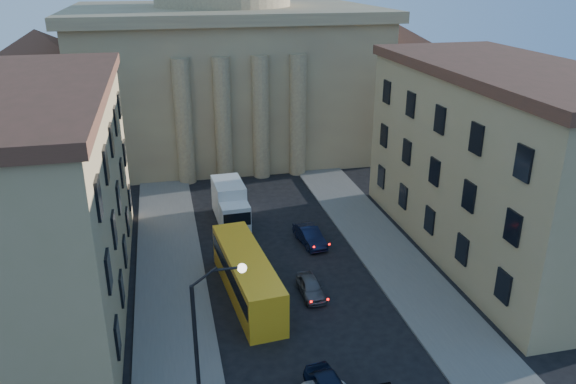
# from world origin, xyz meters

# --- Properties ---
(sidewalk_left) EXTENTS (5.00, 60.00, 0.15)m
(sidewalk_left) POSITION_xyz_m (-8.50, 18.00, 0.07)
(sidewalk_left) COLOR #5D5A55
(sidewalk_left) RESTS_ON ground
(sidewalk_right) EXTENTS (5.00, 60.00, 0.15)m
(sidewalk_right) POSITION_xyz_m (8.50, 18.00, 0.07)
(sidewalk_right) COLOR #5D5A55
(sidewalk_right) RESTS_ON ground
(church) EXTENTS (68.02, 28.76, 36.60)m
(church) POSITION_xyz_m (0.00, 55.47, 11.88)
(church) COLOR #887054
(church) RESTS_ON ground
(building_left) EXTENTS (11.60, 26.60, 14.70)m
(building_left) POSITION_xyz_m (-17.00, 22.00, 7.42)
(building_left) COLOR tan
(building_left) RESTS_ON ground
(building_right) EXTENTS (11.60, 26.60, 14.70)m
(building_right) POSITION_xyz_m (17.00, 22.00, 7.42)
(building_right) COLOR tan
(building_right) RESTS_ON ground
(street_lamp) EXTENTS (2.62, 0.44, 8.83)m
(street_lamp) POSITION_xyz_m (-6.97, 8.00, 5.29)
(street_lamp) COLOR black
(street_lamp) RESTS_ON ground
(car_right_far) EXTENTS (1.51, 3.68, 1.25)m
(car_right_far) POSITION_xyz_m (0.91, 18.35, 0.62)
(car_right_far) COLOR #515156
(car_right_far) RESTS_ON ground
(car_right_distant) EXTENTS (2.01, 4.47, 1.42)m
(car_right_distant) POSITION_xyz_m (2.89, 25.93, 0.71)
(car_right_distant) COLOR black
(car_right_distant) RESTS_ON ground
(city_bus) EXTENTS (3.51, 11.21, 3.11)m
(city_bus) POSITION_xyz_m (-3.38, 19.21, 1.67)
(city_bus) COLOR #FEB01C
(city_bus) RESTS_ON ground
(box_truck) EXTENTS (2.75, 6.44, 3.48)m
(box_truck) POSITION_xyz_m (-2.86, 31.75, 1.65)
(box_truck) COLOR silver
(box_truck) RESTS_ON ground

